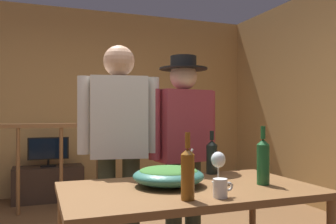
{
  "coord_description": "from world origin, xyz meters",
  "views": [
    {
      "loc": [
        -0.45,
        -2.38,
        1.17
      ],
      "look_at": [
        0.37,
        -0.15,
        1.18
      ],
      "focal_mm": 37.63,
      "sensor_mm": 36.0,
      "label": 1
    }
  ],
  "objects_px": {
    "wine_bottle_dark": "(212,156)",
    "flat_screen_tv": "(48,149)",
    "wine_glass": "(218,161)",
    "person_standing_left": "(119,137)",
    "person_standing_right": "(183,139)",
    "tv_console": "(48,184)",
    "serving_table": "(189,198)",
    "wine_bottle_green": "(263,161)",
    "mug_white": "(221,188)",
    "salad_bowl": "(168,175)",
    "stair_railing": "(16,157)",
    "wine_bottle_amber": "(188,173)"
  },
  "relations": [
    {
      "from": "wine_bottle_dark",
      "to": "flat_screen_tv",
      "type": "bearing_deg",
      "value": 110.47
    },
    {
      "from": "wine_glass",
      "to": "wine_bottle_dark",
      "type": "relative_size",
      "value": 0.63
    },
    {
      "from": "wine_bottle_dark",
      "to": "person_standing_left",
      "type": "height_order",
      "value": "person_standing_left"
    },
    {
      "from": "person_standing_right",
      "to": "wine_bottle_dark",
      "type": "bearing_deg",
      "value": 91.66
    },
    {
      "from": "tv_console",
      "to": "flat_screen_tv",
      "type": "relative_size",
      "value": 1.73
    },
    {
      "from": "serving_table",
      "to": "wine_bottle_green",
      "type": "distance_m",
      "value": 0.5
    },
    {
      "from": "wine_bottle_dark",
      "to": "mug_white",
      "type": "relative_size",
      "value": 2.77
    },
    {
      "from": "salad_bowl",
      "to": "mug_white",
      "type": "bearing_deg",
      "value": -68.47
    },
    {
      "from": "wine_bottle_green",
      "to": "mug_white",
      "type": "bearing_deg",
      "value": -153.01
    },
    {
      "from": "wine_bottle_dark",
      "to": "stair_railing",
      "type": "bearing_deg",
      "value": 122.52
    },
    {
      "from": "wine_bottle_dark",
      "to": "mug_white",
      "type": "xyz_separation_m",
      "value": [
        -0.28,
        -0.64,
        -0.08
      ]
    },
    {
      "from": "person_standing_right",
      "to": "wine_glass",
      "type": "bearing_deg",
      "value": 77.05
    },
    {
      "from": "salad_bowl",
      "to": "wine_bottle_amber",
      "type": "bearing_deg",
      "value": -94.94
    },
    {
      "from": "stair_railing",
      "to": "person_standing_right",
      "type": "xyz_separation_m",
      "value": [
        1.32,
        -1.83,
        0.3
      ]
    },
    {
      "from": "person_standing_right",
      "to": "flat_screen_tv",
      "type": "bearing_deg",
      "value": -77.67
    },
    {
      "from": "flat_screen_tv",
      "to": "person_standing_left",
      "type": "distance_m",
      "value": 2.44
    },
    {
      "from": "wine_bottle_green",
      "to": "flat_screen_tv",
      "type": "bearing_deg",
      "value": 109.69
    },
    {
      "from": "mug_white",
      "to": "serving_table",
      "type": "bearing_deg",
      "value": 98.5
    },
    {
      "from": "stair_railing",
      "to": "wine_bottle_dark",
      "type": "xyz_separation_m",
      "value": [
        1.39,
        -2.18,
        0.2
      ]
    },
    {
      "from": "stair_railing",
      "to": "wine_bottle_green",
      "type": "distance_m",
      "value": 3.03
    },
    {
      "from": "flat_screen_tv",
      "to": "person_standing_right",
      "type": "distance_m",
      "value": 2.58
    },
    {
      "from": "stair_railing",
      "to": "salad_bowl",
      "type": "bearing_deg",
      "value": -68.6
    },
    {
      "from": "salad_bowl",
      "to": "wine_bottle_dark",
      "type": "relative_size",
      "value": 1.39
    },
    {
      "from": "tv_console",
      "to": "wine_glass",
      "type": "bearing_deg",
      "value": -73.41
    },
    {
      "from": "wine_bottle_amber",
      "to": "person_standing_left",
      "type": "xyz_separation_m",
      "value": [
        -0.13,
        0.98,
        0.12
      ]
    },
    {
      "from": "stair_railing",
      "to": "mug_white",
      "type": "distance_m",
      "value": 3.04
    },
    {
      "from": "flat_screen_tv",
      "to": "mug_white",
      "type": "height_order",
      "value": "flat_screen_tv"
    },
    {
      "from": "tv_console",
      "to": "person_standing_left",
      "type": "distance_m",
      "value": 2.57
    },
    {
      "from": "flat_screen_tv",
      "to": "wine_bottle_dark",
      "type": "bearing_deg",
      "value": -69.53
    },
    {
      "from": "wine_glass",
      "to": "wine_bottle_dark",
      "type": "distance_m",
      "value": 0.31
    },
    {
      "from": "mug_white",
      "to": "person_standing_left",
      "type": "distance_m",
      "value": 1.06
    },
    {
      "from": "tv_console",
      "to": "mug_white",
      "type": "xyz_separation_m",
      "value": [
        0.74,
        -3.41,
        0.56
      ]
    },
    {
      "from": "wine_bottle_dark",
      "to": "person_standing_left",
      "type": "bearing_deg",
      "value": 148.97
    },
    {
      "from": "flat_screen_tv",
      "to": "salad_bowl",
      "type": "xyz_separation_m",
      "value": [
        0.59,
        -3.01,
        0.12
      ]
    },
    {
      "from": "person_standing_right",
      "to": "mug_white",
      "type": "bearing_deg",
      "value": 68.4
    },
    {
      "from": "wine_bottle_amber",
      "to": "person_standing_left",
      "type": "distance_m",
      "value": 1.0
    },
    {
      "from": "flat_screen_tv",
      "to": "wine_bottle_amber",
      "type": "xyz_separation_m",
      "value": [
        0.56,
        -3.36,
        0.19
      ]
    },
    {
      "from": "stair_railing",
      "to": "wine_bottle_amber",
      "type": "bearing_deg",
      "value": -71.65
    },
    {
      "from": "wine_glass",
      "to": "wine_bottle_amber",
      "type": "height_order",
      "value": "wine_bottle_amber"
    },
    {
      "from": "salad_bowl",
      "to": "person_standing_left",
      "type": "xyz_separation_m",
      "value": [
        -0.16,
        0.63,
        0.19
      ]
    },
    {
      "from": "wine_glass",
      "to": "person_standing_right",
      "type": "relative_size",
      "value": 0.12
    },
    {
      "from": "wine_bottle_amber",
      "to": "person_standing_right",
      "type": "distance_m",
      "value": 1.06
    },
    {
      "from": "stair_railing",
      "to": "person_standing_left",
      "type": "relative_size",
      "value": 1.76
    },
    {
      "from": "wine_bottle_dark",
      "to": "person_standing_right",
      "type": "bearing_deg",
      "value": 101.1
    },
    {
      "from": "serving_table",
      "to": "mug_white",
      "type": "height_order",
      "value": "mug_white"
    },
    {
      "from": "stair_railing",
      "to": "serving_table",
      "type": "xyz_separation_m",
      "value": [
        1.06,
        -2.53,
        0.01
      ]
    },
    {
      "from": "serving_table",
      "to": "tv_console",
      "type": "bearing_deg",
      "value": 102.55
    },
    {
      "from": "serving_table",
      "to": "person_standing_left",
      "type": "relative_size",
      "value": 0.87
    },
    {
      "from": "wine_bottle_amber",
      "to": "serving_table",
      "type": "bearing_deg",
      "value": 65.28
    },
    {
      "from": "stair_railing",
      "to": "wine_bottle_amber",
      "type": "xyz_separation_m",
      "value": [
        0.93,
        -2.81,
        0.21
      ]
    }
  ]
}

